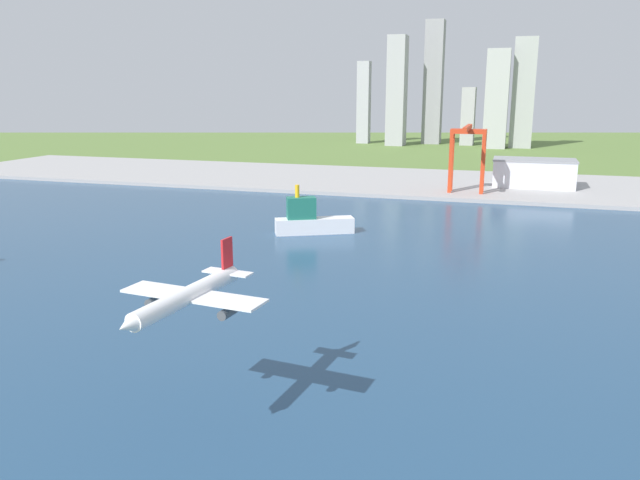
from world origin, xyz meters
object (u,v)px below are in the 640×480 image
port_crane_red (468,145)px  airplane_landing (187,296)px  warehouse_main (534,173)px  ferry_boat (311,220)px

port_crane_red → airplane_landing: bearing=-95.5°
airplane_landing → port_crane_red: 309.14m
warehouse_main → port_crane_red: bearing=-136.1°
port_crane_red → warehouse_main: 62.12m
airplane_landing → port_crane_red: port_crane_red is taller
ferry_boat → warehouse_main: (104.27, 171.65, 5.42)m
airplane_landing → warehouse_main: bearing=78.3°
airplane_landing → ferry_boat: size_ratio=0.98×
warehouse_main → ferry_boat: bearing=-121.3°
airplane_landing → port_crane_red: bearing=84.5°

